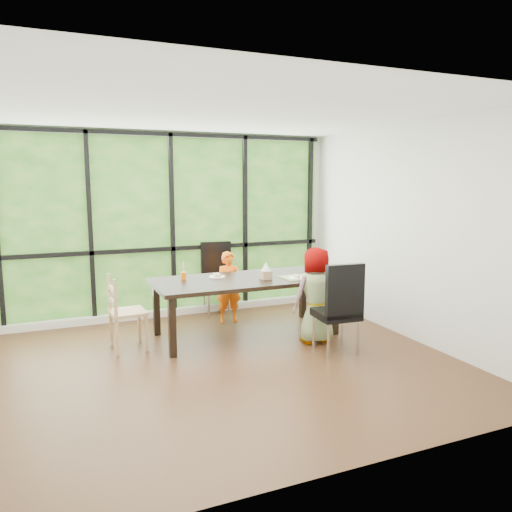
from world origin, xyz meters
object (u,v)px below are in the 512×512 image
at_px(child_toddler, 229,287).
at_px(plate_far, 217,277).
at_px(chair_interior_leather, 336,307).
at_px(plate_near, 297,278).
at_px(child_older, 316,295).
at_px(orange_cup, 184,276).
at_px(tissue_box, 266,275).
at_px(green_cup, 325,272).
at_px(chair_end_beech, 128,312).
at_px(chair_window_leather, 219,279).
at_px(dining_table, 246,307).
at_px(white_mug, 316,268).

xyz_separation_m(child_toddler, plate_far, (-0.32, -0.44, 0.25)).
xyz_separation_m(chair_interior_leather, plate_near, (-0.11, 0.77, 0.22)).
xyz_separation_m(child_older, orange_cup, (-1.46, 0.81, 0.21)).
bearing_deg(child_toddler, tissue_box, -66.22).
xyz_separation_m(child_toddler, green_cup, (0.99, -0.96, 0.31)).
distance_m(chair_end_beech, tissue_box, 1.76).
relative_size(chair_window_leather, child_older, 0.91).
bearing_deg(child_older, plate_far, -37.51).
bearing_deg(child_older, chair_end_beech, -15.08).
relative_size(dining_table, orange_cup, 22.81).
bearing_deg(dining_table, plate_near, -22.40).
height_order(dining_table, tissue_box, tissue_box).
relative_size(dining_table, plate_near, 11.22).
distance_m(child_toddler, white_mug, 1.26).
relative_size(dining_table, chair_end_beech, 2.61).
height_order(dining_table, plate_far, plate_far).
xyz_separation_m(chair_window_leather, white_mug, (1.08, -1.01, 0.26)).
bearing_deg(plate_far, tissue_box, -32.85).
height_order(chair_end_beech, plate_near, chair_end_beech).
relative_size(chair_interior_leather, child_toddler, 1.07).
distance_m(chair_interior_leather, green_cup, 0.81).
height_order(child_toddler, orange_cup, child_toddler).
distance_m(chair_window_leather, child_toddler, 0.43).
xyz_separation_m(plate_near, orange_cup, (-1.38, 0.46, 0.04)).
bearing_deg(green_cup, dining_table, 162.61).
bearing_deg(white_mug, chair_window_leather, 137.13).
bearing_deg(child_older, plate_near, -75.21).
xyz_separation_m(chair_end_beech, white_mug, (2.57, 0.03, 0.35)).
height_order(white_mug, tissue_box, tissue_box).
height_order(child_older, green_cup, child_older).
xyz_separation_m(chair_end_beech, orange_cup, (0.73, 0.17, 0.35)).
height_order(child_older, plate_near, child_older).
height_order(dining_table, chair_end_beech, chair_end_beech).
bearing_deg(tissue_box, dining_table, 147.91).
distance_m(dining_table, chair_end_beech, 1.50).
xyz_separation_m(chair_interior_leather, child_older, (-0.02, 0.42, 0.06)).
distance_m(dining_table, white_mug, 1.16).
height_order(chair_window_leather, chair_end_beech, chair_window_leather).
xyz_separation_m(dining_table, white_mug, (1.08, 0.07, 0.42)).
relative_size(green_cup, white_mug, 1.29).
xyz_separation_m(dining_table, chair_window_leather, (-0.01, 1.08, 0.17)).
xyz_separation_m(dining_table, chair_interior_leather, (0.72, -1.03, 0.17)).
relative_size(child_toddler, child_older, 0.85).
xyz_separation_m(child_toddler, orange_cup, (-0.77, -0.44, 0.30)).
bearing_deg(tissue_box, child_older, -44.46).
distance_m(chair_end_beech, white_mug, 2.60).
bearing_deg(orange_cup, tissue_box, -19.28).
bearing_deg(white_mug, dining_table, -176.28).
height_order(child_toddler, tissue_box, child_toddler).
relative_size(chair_window_leather, tissue_box, 8.63).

